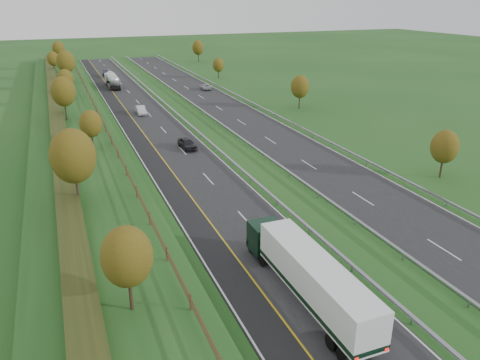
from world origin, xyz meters
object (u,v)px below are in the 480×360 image
(road_tanker, at_px, (112,80))
(car_oncoming, at_px, (206,87))
(car_dark_near, at_px, (187,144))
(box_lorry, at_px, (307,275))
(car_silver_mid, at_px, (141,110))
(car_small_far, at_px, (108,74))

(road_tanker, relative_size, car_oncoming, 2.41)
(road_tanker, height_order, car_dark_near, road_tanker)
(box_lorry, bearing_deg, car_oncoming, 77.24)
(box_lorry, relative_size, car_dark_near, 3.65)
(car_silver_mid, distance_m, car_oncoming, 27.07)
(road_tanker, xyz_separation_m, car_oncoming, (20.19, -11.26, -1.18))
(car_silver_mid, bearing_deg, car_oncoming, 47.03)
(car_oncoming, bearing_deg, road_tanker, -22.06)
(box_lorry, bearing_deg, car_dark_near, 87.14)
(car_dark_near, bearing_deg, car_oncoming, 63.80)
(car_small_far, distance_m, car_oncoming, 33.90)
(car_small_far, relative_size, car_oncoming, 1.10)
(car_small_far, height_order, car_oncoming, car_small_far)
(car_silver_mid, bearing_deg, box_lorry, -88.16)
(box_lorry, distance_m, car_small_far, 110.00)
(car_dark_near, xyz_separation_m, car_silver_mid, (-2.29, 24.09, -0.01))
(car_silver_mid, height_order, car_oncoming, car_silver_mid)
(box_lorry, relative_size, car_silver_mid, 3.57)
(car_dark_near, height_order, car_small_far, car_dark_near)
(car_dark_near, relative_size, car_oncoming, 0.96)
(car_dark_near, bearing_deg, car_silver_mid, 90.26)
(car_dark_near, bearing_deg, road_tanker, 88.50)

